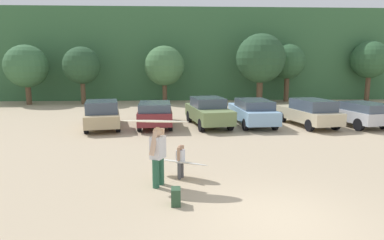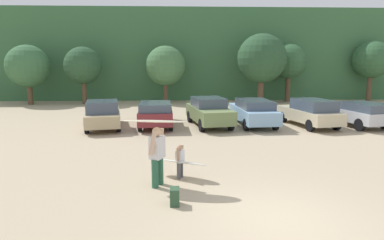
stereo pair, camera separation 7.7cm
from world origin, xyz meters
name	(u,v)px [view 1 (the left image)]	position (x,y,z in m)	size (l,w,h in m)	color
ground_plane	(278,219)	(0.00, 0.00, 0.00)	(120.00, 120.00, 0.00)	tan
hillside_ridge	(197,56)	(0.00, 31.16, 4.37)	(108.00, 12.00, 8.74)	#38663D
tree_left	(26,66)	(-15.20, 22.49, 3.29)	(3.64, 3.64, 5.13)	brown
tree_ridge_back	(82,66)	(-10.55, 22.62, 3.35)	(3.22, 3.22, 4.98)	brown
tree_far_left	(164,66)	(-3.42, 23.07, 3.32)	(3.52, 3.52, 5.10)	brown
tree_far_right	(261,59)	(5.01, 22.24, 3.95)	(4.28, 4.28, 6.11)	brown
tree_center	(288,62)	(7.92, 23.77, 3.68)	(3.20, 3.20, 5.32)	brown
tree_right	(370,60)	(15.86, 24.04, 3.87)	(3.46, 3.46, 5.63)	brown
parked_car_tan	(102,114)	(-6.49, 11.39, 0.79)	(2.63, 4.77, 1.58)	tan
parked_car_maroon	(155,113)	(-3.58, 11.75, 0.79)	(2.04, 4.72, 1.46)	maroon
parked_car_olive_green	(208,111)	(-0.54, 11.80, 0.85)	(2.56, 4.75, 1.64)	#6B7F4C
parked_car_sky_blue	(253,111)	(2.05, 11.86, 0.81)	(2.12, 4.84, 1.52)	#84ADD1
parked_car_champagne	(309,112)	(5.22, 11.41, 0.82)	(2.60, 4.65, 1.58)	beige
parked_car_silver	(357,113)	(7.95, 11.32, 0.78)	(2.72, 4.54, 1.42)	silver
person_adult	(158,153)	(-2.91, 2.28, 1.00)	(0.50, 0.78, 1.78)	#26593F
person_child	(181,159)	(-2.25, 2.94, 0.61)	(0.30, 0.41, 1.09)	#4C4C51
surfboard_cream	(154,121)	(-3.00, 2.30, 1.95)	(2.08, 0.88, 0.14)	beige
surfboard_white	(181,162)	(-2.23, 2.99, 0.51)	(1.87, 1.26, 0.22)	white
backpack_dropped	(176,197)	(-2.40, 0.90, 0.22)	(0.24, 0.34, 0.45)	#2D4C33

